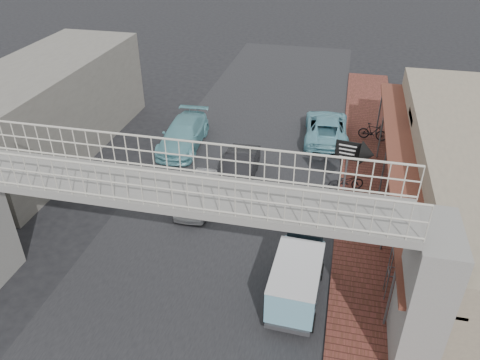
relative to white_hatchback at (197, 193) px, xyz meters
The scene contains 14 objects.
ground 3.00m from the white_hatchback, 60.53° to the right, with size 120.00×120.00×0.00m, color black.
road_strip 3.00m from the white_hatchback, 60.53° to the right, with size 10.00×60.00×0.01m, color black.
sidewalk 7.98m from the white_hatchback, ahead, with size 3.00×40.00×0.10m, color brown.
footbridge 7.17m from the white_hatchback, 77.58° to the right, with size 16.40×2.40×6.34m.
building_far_left 10.33m from the white_hatchback, 160.17° to the left, with size 5.00×14.00×5.00m, color gray.
white_hatchback is the anchor object (origin of this frame).
dark_sedan 2.87m from the white_hatchback, 59.79° to the left, with size 1.52×4.35×1.43m, color black.
angkot_curb 9.89m from the white_hatchback, 56.94° to the left, with size 2.45×5.32×1.48m, color #71B5C5.
angkot_far 6.08m from the white_hatchback, 114.89° to the left, with size 2.12×5.22×1.51m, color #69ADB7.
angkot_van 7.29m from the white_hatchback, 43.92° to the right, with size 1.80×3.73×1.80m.
motorcycle_near 7.27m from the white_hatchback, 21.91° to the left, with size 0.62×1.77×0.93m, color black.
motorcycle_far 11.82m from the white_hatchback, 46.82° to the left, with size 0.47×1.68×1.01m, color black.
street_clock 9.74m from the white_hatchback, 25.76° to the right, with size 0.68×0.54×2.76m.
arrow_sign 7.87m from the white_hatchback, 14.47° to the left, with size 1.83×1.19×3.07m.
Camera 1 is at (4.57, -14.77, 12.66)m, focal length 35.00 mm.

